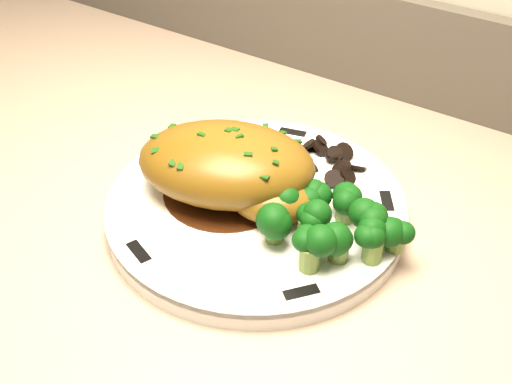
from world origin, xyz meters
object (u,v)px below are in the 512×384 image
Objects in this scene: counter at (11,320)px; plate at (256,208)px; chicken_breast at (231,168)px; broccoli_florets at (331,222)px.

counter is 0.61m from plate.
chicken_breast reaches higher than broccoli_florets.
counter reaches higher than plate.
plate is at bearing -11.15° from chicken_breast.
plate is 1.41× the size of chicken_breast.
broccoli_florets reaches higher than plate.
counter is at bearing -177.29° from broccoli_florets.
counter is 15.46× the size of broccoli_florets.
plate is 0.09m from broccoli_florets.
counter is at bearing 161.43° from chicken_breast.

